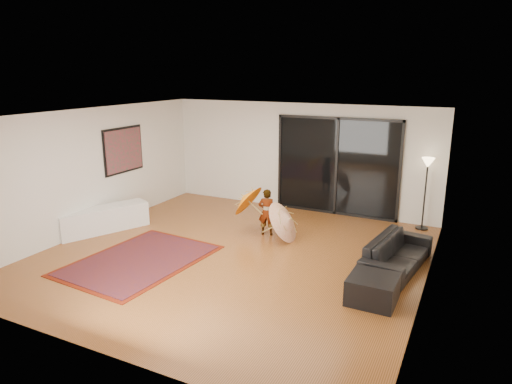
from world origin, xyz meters
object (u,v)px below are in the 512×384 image
Objects in this scene: sofa at (397,253)px; ottoman at (373,289)px; media_console at (103,219)px; child at (267,212)px.

ottoman is at bearing -176.76° from sofa.
media_console is 2.73× the size of ottoman.
media_console is at bearing 174.44° from ottoman.
child reaches higher than sofa.
child is (-2.85, 0.56, 0.23)m from sofa.
media_console is 6.11m from ottoman.
ottoman is at bearing 18.98° from media_console.
sofa is at bearing 153.74° from child.
sofa is 1.44m from ottoman.
media_console reaches higher than ottoman.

